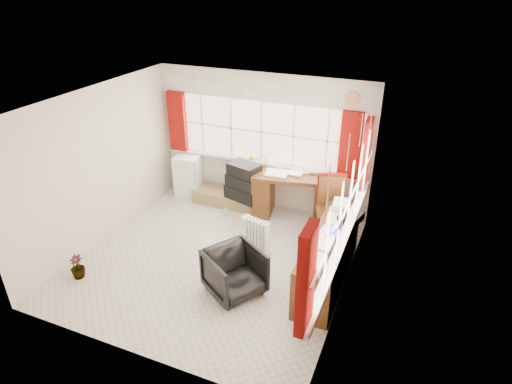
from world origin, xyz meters
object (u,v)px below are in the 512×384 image
desk (294,192)px  desk_lamp (266,160)px  tv_bench (230,198)px  mini_fridge (189,175)px  credenza (328,257)px  task_chair (331,206)px  crt_tv (250,185)px  office_chair (235,272)px  radiator (257,240)px

desk → desk_lamp: (-0.47, -0.21, 0.64)m
tv_bench → mini_fridge: size_ratio=1.68×
desk → desk_lamp: desk_lamp is taller
credenza → task_chair: bearing=102.5°
desk_lamp → tv_bench: desk_lamp is taller
tv_bench → desk_lamp: bearing=-9.2°
credenza → crt_tv: bearing=141.0°
credenza → tv_bench: credenza is taller
crt_tv → tv_bench: bearing=176.4°
credenza → tv_bench: (-2.28, 1.52, -0.27)m
office_chair → radiator: bearing=36.3°
radiator → crt_tv: size_ratio=0.90×
crt_tv → task_chair: bearing=-13.8°
desk → credenza: (1.03, -1.60, -0.06)m
credenza → mini_fridge: credenza is taller
crt_tv → office_chair: bearing=-72.2°
task_chair → credenza: task_chair is taller
radiator → desk_lamp: bearing=105.1°
desk → office_chair: bearing=-92.2°
radiator → credenza: size_ratio=0.31×
credenza → mini_fridge: bearing=153.4°
desk → crt_tv: size_ratio=2.26×
office_chair → crt_tv: crt_tv is taller
office_chair → crt_tv: (-0.72, 2.25, 0.17)m
radiator → credenza: 1.20m
desk_lamp → credenza: (1.49, -1.39, -0.70)m
desk → radiator: (-0.14, -1.40, -0.21)m
credenza → tv_bench: 2.75m
desk_lamp → tv_bench: (-0.78, 0.13, -0.97)m
desk → radiator: bearing=-95.8°
desk → task_chair: size_ratio=1.36×
mini_fridge → office_chair: bearing=-48.6°
radiator → tv_bench: bearing=130.0°
office_chair → tv_bench: 2.56m
radiator → mini_fridge: bearing=145.3°
desk → mini_fridge: size_ratio=1.86×
mini_fridge → radiator: bearing=-34.7°
desk_lamp → tv_bench: bearing=170.8°
radiator → tv_bench: radiator is taller
crt_tv → radiator: bearing=-62.6°
desk → radiator: desk is taller
credenza → crt_tv: credenza is taller
office_chair → mini_fridge: (-2.08, 2.35, 0.09)m
task_chair → radiator: (-0.93, -0.90, -0.35)m
credenza → crt_tv: 2.37m
tv_bench → crt_tv: crt_tv is taller
task_chair → radiator: 1.34m
credenza → desk_lamp: bearing=137.0°
desk → mini_fridge: 2.17m
credenza → tv_bench: size_ratio=1.43×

